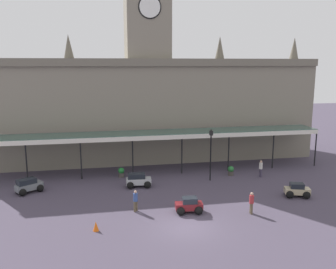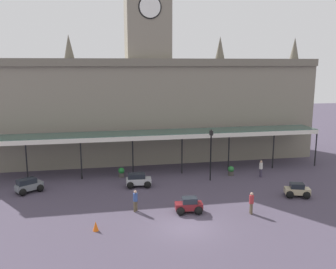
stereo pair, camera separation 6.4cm
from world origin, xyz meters
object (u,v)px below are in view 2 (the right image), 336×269
object	(u,v)px
car_grey_estate	(29,186)
traffic_cone	(96,226)
car_silver_estate	(138,181)
pedestrian_beside_cars	(135,200)
pedestrian_crossing_forecourt	(251,202)
car_maroon_sedan	(189,206)
planter_by_canopy	(231,171)
victorian_lamppost	(211,149)
pedestrian_near_entrance	(261,168)
planter_near_kerb	(121,172)
car_beige_sedan	(297,191)

from	to	relation	value
car_grey_estate	traffic_cone	world-z (taller)	car_grey_estate
car_silver_estate	pedestrian_beside_cars	bearing A→B (deg)	-98.31
pedestrian_crossing_forecourt	pedestrian_beside_cars	bearing A→B (deg)	166.32
car_silver_estate	pedestrian_beside_cars	xyz separation A→B (m)	(-0.81, -5.58, 0.34)
car_maroon_sedan	traffic_cone	size ratio (longest dim) A/B	3.20
car_grey_estate	planter_by_canopy	bearing A→B (deg)	4.23
car_silver_estate	car_maroon_sedan	bearing A→B (deg)	-64.58
car_maroon_sedan	victorian_lamppost	world-z (taller)	victorian_lamppost
car_silver_estate	car_grey_estate	bearing A→B (deg)	178.24
car_maroon_sedan	car_grey_estate	bearing A→B (deg)	151.58
pedestrian_near_entrance	planter_near_kerb	xyz separation A→B (m)	(-13.59, 2.52, -0.42)
victorian_lamppost	planter_by_canopy	distance (m)	3.80
victorian_lamppost	planter_near_kerb	xyz separation A→B (m)	(-8.34, 2.65, -2.61)
car_maroon_sedan	car_silver_estate	size ratio (longest dim) A/B	0.92
car_grey_estate	victorian_lamppost	size ratio (longest dim) A/B	0.49
pedestrian_crossing_forecourt	pedestrian_beside_cars	size ratio (longest dim) A/B	1.00
pedestrian_beside_cars	planter_by_canopy	xyz separation A→B (m)	(10.34, 7.28, -0.42)
car_maroon_sedan	pedestrian_crossing_forecourt	bearing A→B (deg)	-13.39
car_maroon_sedan	planter_near_kerb	world-z (taller)	car_maroon_sedan
car_maroon_sedan	pedestrian_near_entrance	xyz separation A→B (m)	(9.14, 7.27, 0.41)
car_beige_sedan	planter_by_canopy	world-z (taller)	car_beige_sedan
victorian_lamppost	planter_by_canopy	xyz separation A→B (m)	(2.51, 1.13, -2.61)
pedestrian_beside_cars	planter_by_canopy	world-z (taller)	pedestrian_beside_cars
car_grey_estate	car_beige_sedan	bearing A→B (deg)	-13.35
car_silver_estate	planter_by_canopy	size ratio (longest dim) A/B	2.40
pedestrian_near_entrance	car_beige_sedan	bearing A→B (deg)	-83.69
car_beige_sedan	pedestrian_beside_cars	xyz separation A→B (m)	(-13.71, -0.54, 0.41)
victorian_lamppost	pedestrian_near_entrance	bearing A→B (deg)	1.42
car_silver_estate	planter_near_kerb	size ratio (longest dim) A/B	2.40
car_beige_sedan	pedestrian_crossing_forecourt	world-z (taller)	pedestrian_crossing_forecourt
car_maroon_sedan	pedestrian_beside_cars	size ratio (longest dim) A/B	1.27
car_maroon_sedan	traffic_cone	xyz separation A→B (m)	(-6.89, -1.81, -0.17)
planter_near_kerb	pedestrian_crossing_forecourt	bearing A→B (deg)	-50.43
pedestrian_beside_cars	planter_near_kerb	distance (m)	8.83
traffic_cone	car_beige_sedan	bearing A→B (deg)	11.31
car_maroon_sedan	pedestrian_near_entrance	world-z (taller)	pedestrian_near_entrance
car_beige_sedan	pedestrian_crossing_forecourt	bearing A→B (deg)	-153.61
traffic_cone	planter_by_canopy	xyz separation A→B (m)	(13.30, 10.07, 0.16)
planter_by_canopy	car_silver_estate	bearing A→B (deg)	-169.85
car_silver_estate	pedestrian_crossing_forecourt	xyz separation A→B (m)	(7.65, -7.64, 0.34)
pedestrian_crossing_forecourt	victorian_lamppost	bearing A→B (deg)	94.43
pedestrian_beside_cars	planter_by_canopy	size ratio (longest dim) A/B	1.74
car_maroon_sedan	pedestrian_near_entrance	size ratio (longest dim) A/B	1.27
pedestrian_near_entrance	pedestrian_beside_cars	bearing A→B (deg)	-154.33
pedestrian_crossing_forecourt	planter_near_kerb	xyz separation A→B (m)	(-8.98, 10.86, -0.42)
car_silver_estate	victorian_lamppost	size ratio (longest dim) A/B	0.46
pedestrian_near_entrance	pedestrian_crossing_forecourt	xyz separation A→B (m)	(-4.61, -8.34, 0.00)
car_silver_estate	planter_by_canopy	distance (m)	9.67
pedestrian_beside_cars	planter_near_kerb	size ratio (longest dim) A/B	1.74
pedestrian_crossing_forecourt	car_maroon_sedan	bearing A→B (deg)	166.61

